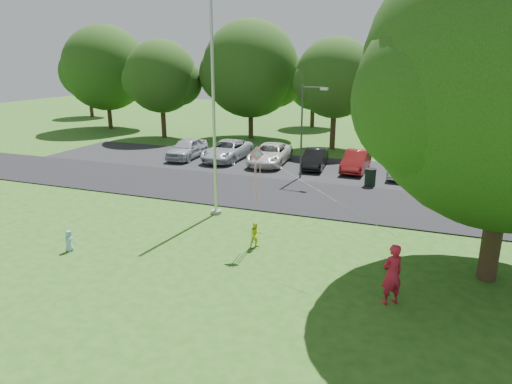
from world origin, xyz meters
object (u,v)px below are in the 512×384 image
(trash_can, at_px, (370,178))
(street_lamp, at_px, (305,124))
(child_blue, at_px, (69,241))
(woman, at_px, (392,274))
(child_yellow, at_px, (256,235))
(flagpole, at_px, (214,126))
(kite, at_px, (260,167))

(trash_can, bearing_deg, street_lamp, 174.31)
(child_blue, bearing_deg, woman, -83.48)
(woman, bearing_deg, child_blue, -37.76)
(trash_can, xyz_separation_m, child_yellow, (-3.06, -10.50, -0.01))
(street_lamp, height_order, woman, street_lamp)
(street_lamp, xyz_separation_m, woman, (6.26, -13.43, -2.42))
(flagpole, xyz_separation_m, child_yellow, (3.19, -3.11, -3.64))
(flagpole, height_order, trash_can, flagpole)
(street_lamp, relative_size, child_blue, 6.79)
(flagpole, distance_m, woman, 10.67)
(woman, distance_m, child_blue, 11.89)
(kite, bearing_deg, street_lamp, 85.78)
(street_lamp, distance_m, trash_can, 4.95)
(woman, distance_m, kite, 6.25)
(trash_can, bearing_deg, child_blue, -125.90)
(trash_can, distance_m, kite, 11.12)
(child_yellow, relative_size, kite, 0.19)
(woman, xyz_separation_m, kite, (-5.18, 2.65, 2.27))
(street_lamp, distance_m, child_yellow, 11.31)
(woman, distance_m, child_yellow, 5.87)
(child_blue, distance_m, kite, 7.84)
(trash_can, distance_m, child_yellow, 10.94)
(street_lamp, height_order, trash_can, street_lamp)
(woman, relative_size, kite, 0.34)
(street_lamp, height_order, child_blue, street_lamp)
(flagpole, distance_m, child_yellow, 5.76)
(child_blue, bearing_deg, child_yellow, -61.72)
(street_lamp, relative_size, kite, 1.00)
(woman, bearing_deg, child_yellow, -64.78)
(trash_can, height_order, child_blue, trash_can)
(flagpole, relative_size, trash_can, 9.47)
(kite, bearing_deg, child_yellow, -138.90)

